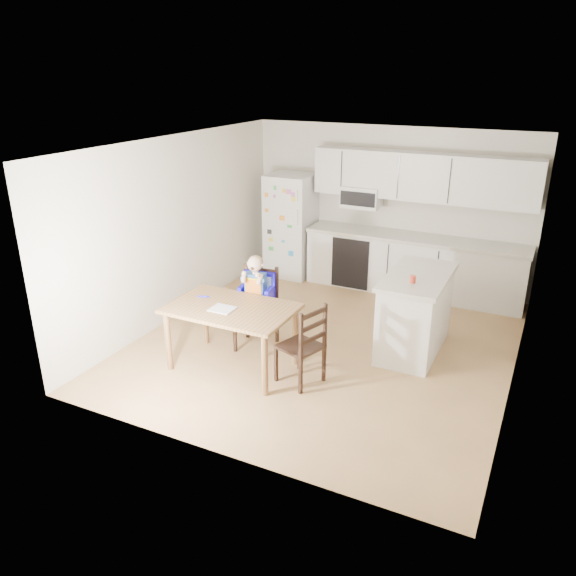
{
  "coord_description": "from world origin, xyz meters",
  "views": [
    {
      "loc": [
        2.41,
        -6.03,
        3.32
      ],
      "look_at": [
        -0.33,
        -0.45,
        0.86
      ],
      "focal_mm": 35.0,
      "sensor_mm": 36.0,
      "label": 1
    }
  ],
  "objects_px": {
    "refrigerator": "(291,226)",
    "kitchen_island": "(415,312)",
    "chair_side": "(307,341)",
    "chair_booster": "(257,292)",
    "red_cup": "(413,279)",
    "dining_table": "(231,315)"
  },
  "relations": [
    {
      "from": "kitchen_island",
      "to": "chair_side",
      "type": "xyz_separation_m",
      "value": [
        -0.86,
        -1.35,
        0.03
      ]
    },
    {
      "from": "kitchen_island",
      "to": "chair_side",
      "type": "relative_size",
      "value": 1.42
    },
    {
      "from": "chair_side",
      "to": "red_cup",
      "type": "bearing_deg",
      "value": 159.48
    },
    {
      "from": "refrigerator",
      "to": "chair_booster",
      "type": "height_order",
      "value": "refrigerator"
    },
    {
      "from": "refrigerator",
      "to": "chair_side",
      "type": "xyz_separation_m",
      "value": [
        1.73,
        -3.18,
        -0.31
      ]
    },
    {
      "from": "red_cup",
      "to": "chair_side",
      "type": "bearing_deg",
      "value": -129.09
    },
    {
      "from": "dining_table",
      "to": "chair_side",
      "type": "bearing_deg",
      "value": 1.2
    },
    {
      "from": "kitchen_island",
      "to": "red_cup",
      "type": "height_order",
      "value": "red_cup"
    },
    {
      "from": "refrigerator",
      "to": "kitchen_island",
      "type": "height_order",
      "value": "refrigerator"
    },
    {
      "from": "kitchen_island",
      "to": "chair_booster",
      "type": "height_order",
      "value": "chair_booster"
    },
    {
      "from": "chair_booster",
      "to": "chair_side",
      "type": "bearing_deg",
      "value": -40.07
    },
    {
      "from": "red_cup",
      "to": "dining_table",
      "type": "distance_m",
      "value": 2.13
    },
    {
      "from": "refrigerator",
      "to": "dining_table",
      "type": "bearing_deg",
      "value": -76.12
    },
    {
      "from": "dining_table",
      "to": "chair_booster",
      "type": "xyz_separation_m",
      "value": [
        -0.01,
        0.62,
        0.06
      ]
    },
    {
      "from": "dining_table",
      "to": "red_cup",
      "type": "bearing_deg",
      "value": 30.91
    },
    {
      "from": "red_cup",
      "to": "dining_table",
      "type": "xyz_separation_m",
      "value": [
        -1.8,
        -1.08,
        -0.38
      ]
    },
    {
      "from": "refrigerator",
      "to": "chair_booster",
      "type": "relative_size",
      "value": 1.41
    },
    {
      "from": "chair_booster",
      "to": "chair_side",
      "type": "xyz_separation_m",
      "value": [
        0.95,
        -0.6,
        -0.19
      ]
    },
    {
      "from": "kitchen_island",
      "to": "dining_table",
      "type": "bearing_deg",
      "value": -142.58
    },
    {
      "from": "dining_table",
      "to": "kitchen_island",
      "type": "bearing_deg",
      "value": 37.42
    },
    {
      "from": "refrigerator",
      "to": "kitchen_island",
      "type": "relative_size",
      "value": 1.26
    },
    {
      "from": "refrigerator",
      "to": "red_cup",
      "type": "relative_size",
      "value": 19.6
    }
  ]
}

